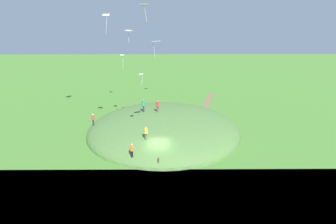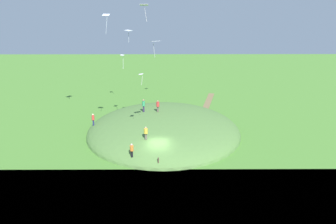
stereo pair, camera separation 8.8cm
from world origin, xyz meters
name	(u,v)px [view 1 (the left image)]	position (x,y,z in m)	size (l,w,h in m)	color
ground_plane	(158,158)	(0.00, 0.00, 0.00)	(160.00, 160.00, 0.00)	#497D2E
grass_hill	(164,131)	(8.60, -0.59, 0.00)	(23.92, 20.87, 4.87)	#4F773A
dirt_path	(208,103)	(22.84, -8.29, 0.02)	(12.94, 1.08, 0.04)	brown
person_walking_path	(158,105)	(9.90, 0.23, 3.46)	(0.50, 0.50, 1.68)	#514740
person_on_hilltop	(132,149)	(-1.75, 2.84, 1.92)	(0.41, 0.41, 1.59)	black
person_watching_kites	(93,118)	(8.47, 9.02, 2.01)	(0.47, 0.47, 1.68)	navy
person_near_shore	(143,104)	(10.21, 2.22, 3.48)	(0.46, 0.46, 1.83)	#2A2442
person_with_child	(146,132)	(1.13, 1.44, 2.81)	(0.55, 0.55, 1.57)	#514C43
kite_0	(106,16)	(5.01, 5.99, 15.54)	(0.65, 0.88, 2.28)	white
kite_2	(141,75)	(2.00, 1.89, 9.31)	(0.70, 0.53, 1.30)	silver
kite_5	(155,42)	(-0.08, 0.26, 13.21)	(1.00, 1.13, 1.82)	white
kite_6	(122,56)	(11.34, 5.06, 9.96)	(0.77, 0.58, 1.96)	white
kite_7	(128,31)	(3.43, 3.30, 14.04)	(1.04, 0.90, 1.42)	white
kite_8	(144,6)	(4.00, 1.51, 16.74)	(0.70, 0.98, 1.97)	white
mooring_post	(158,163)	(-2.75, -0.07, 0.65)	(0.14, 0.14, 1.31)	brown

